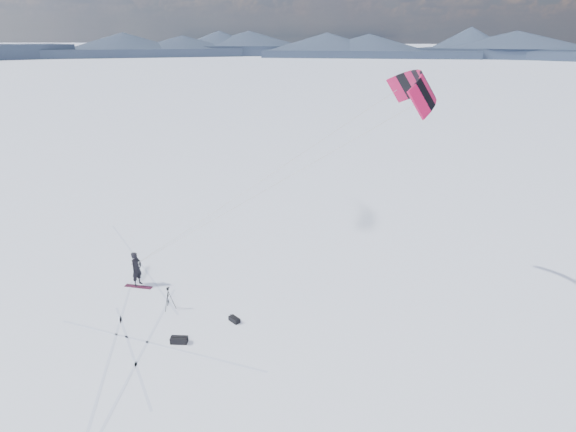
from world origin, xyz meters
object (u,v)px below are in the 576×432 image
(tripod, at_px, (168,295))
(snowboard, at_px, (138,287))
(snowkiter, at_px, (139,285))
(gear_bag_b, at_px, (234,319))
(gear_bag_a, at_px, (179,340))

(tripod, bearing_deg, snowboard, 132.36)
(snowkiter, bearing_deg, gear_bag_b, -100.99)
(snowkiter, bearing_deg, tripod, -115.59)
(snowkiter, bearing_deg, gear_bag_a, -125.94)
(tripod, bearing_deg, gear_bag_a, -71.59)
(snowboard, distance_m, gear_bag_b, 6.57)
(snowboard, bearing_deg, tripod, -33.09)
(tripod, xyz_separation_m, gear_bag_a, (1.93, -2.38, -0.63))
(snowkiter, xyz_separation_m, gear_bag_b, (6.55, -1.70, 0.12))
(gear_bag_b, bearing_deg, snowkiter, -165.35)
(tripod, relative_size, gear_bag_b, 1.82)
(snowkiter, height_order, snowboard, snowkiter)
(snowboard, xyz_separation_m, tripod, (2.82, -1.44, 0.76))
(gear_bag_a, bearing_deg, snowkiter, 124.81)
(tripod, xyz_separation_m, gear_bag_b, (3.58, -0.05, -0.66))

